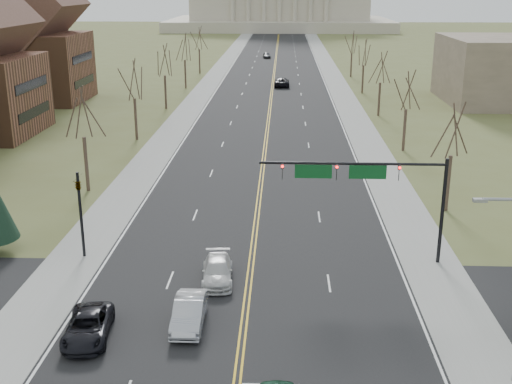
# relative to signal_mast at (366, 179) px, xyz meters

# --- Properties ---
(ground) EXTENTS (600.00, 600.00, 0.00)m
(ground) POSITION_rel_signal_mast_xyz_m (-7.45, -13.50, -5.76)
(ground) COLOR brown
(ground) RESTS_ON ground
(road) EXTENTS (20.00, 380.00, 0.01)m
(road) POSITION_rel_signal_mast_xyz_m (-7.45, 96.50, -5.76)
(road) COLOR black
(road) RESTS_ON ground
(cross_road) EXTENTS (120.00, 14.00, 0.01)m
(cross_road) POSITION_rel_signal_mast_xyz_m (-7.45, -7.50, -5.76)
(cross_road) COLOR black
(cross_road) RESTS_ON ground
(sidewalk_left) EXTENTS (4.00, 380.00, 0.03)m
(sidewalk_left) POSITION_rel_signal_mast_xyz_m (-19.45, 96.50, -5.75)
(sidewalk_left) COLOR gray
(sidewalk_left) RESTS_ON ground
(sidewalk_right) EXTENTS (4.00, 380.00, 0.03)m
(sidewalk_right) POSITION_rel_signal_mast_xyz_m (4.55, 96.50, -5.75)
(sidewalk_right) COLOR gray
(sidewalk_right) RESTS_ON ground
(center_line) EXTENTS (0.42, 380.00, 0.01)m
(center_line) POSITION_rel_signal_mast_xyz_m (-7.45, 96.50, -5.75)
(center_line) COLOR gold
(center_line) RESTS_ON road
(edge_line_left) EXTENTS (0.15, 380.00, 0.01)m
(edge_line_left) POSITION_rel_signal_mast_xyz_m (-17.25, 96.50, -5.75)
(edge_line_left) COLOR silver
(edge_line_left) RESTS_ON road
(edge_line_right) EXTENTS (0.15, 380.00, 0.01)m
(edge_line_right) POSITION_rel_signal_mast_xyz_m (2.35, 96.50, -5.75)
(edge_line_right) COLOR silver
(edge_line_right) RESTS_ON road
(signal_mast) EXTENTS (12.12, 0.44, 7.20)m
(signal_mast) POSITION_rel_signal_mast_xyz_m (0.00, 0.00, 0.00)
(signal_mast) COLOR black
(signal_mast) RESTS_ON ground
(signal_left) EXTENTS (0.32, 0.36, 6.00)m
(signal_left) POSITION_rel_signal_mast_xyz_m (-18.95, 0.00, -2.05)
(signal_left) COLOR black
(signal_left) RESTS_ON ground
(tree_r_0) EXTENTS (3.74, 3.74, 8.50)m
(tree_r_0) POSITION_rel_signal_mast_xyz_m (8.05, 10.50, 0.79)
(tree_r_0) COLOR #3A2E22
(tree_r_0) RESTS_ON ground
(tree_l_0) EXTENTS (3.96, 3.96, 9.00)m
(tree_l_0) POSITION_rel_signal_mast_xyz_m (-22.95, 14.50, 1.18)
(tree_l_0) COLOR #3A2E22
(tree_l_0) RESTS_ON ground
(tree_r_1) EXTENTS (3.74, 3.74, 8.50)m
(tree_r_1) POSITION_rel_signal_mast_xyz_m (8.05, 30.50, 0.79)
(tree_r_1) COLOR #3A2E22
(tree_r_1) RESTS_ON ground
(tree_l_1) EXTENTS (3.96, 3.96, 9.00)m
(tree_l_1) POSITION_rel_signal_mast_xyz_m (-22.95, 34.50, 1.18)
(tree_l_1) COLOR #3A2E22
(tree_l_1) RESTS_ON ground
(tree_r_2) EXTENTS (3.74, 3.74, 8.50)m
(tree_r_2) POSITION_rel_signal_mast_xyz_m (8.05, 50.50, 0.79)
(tree_r_2) COLOR #3A2E22
(tree_r_2) RESTS_ON ground
(tree_l_2) EXTENTS (3.96, 3.96, 9.00)m
(tree_l_2) POSITION_rel_signal_mast_xyz_m (-22.95, 54.50, 1.18)
(tree_l_2) COLOR #3A2E22
(tree_l_2) RESTS_ON ground
(tree_r_3) EXTENTS (3.74, 3.74, 8.50)m
(tree_r_3) POSITION_rel_signal_mast_xyz_m (8.05, 70.50, 0.79)
(tree_r_3) COLOR #3A2E22
(tree_r_3) RESTS_ON ground
(tree_l_3) EXTENTS (3.96, 3.96, 9.00)m
(tree_l_3) POSITION_rel_signal_mast_xyz_m (-22.95, 74.50, 1.18)
(tree_l_3) COLOR #3A2E22
(tree_l_3) RESTS_ON ground
(tree_r_4) EXTENTS (3.74, 3.74, 8.50)m
(tree_r_4) POSITION_rel_signal_mast_xyz_m (8.05, 90.50, 0.79)
(tree_r_4) COLOR #3A2E22
(tree_r_4) RESTS_ON ground
(tree_l_4) EXTENTS (3.96, 3.96, 9.00)m
(tree_l_4) POSITION_rel_signal_mast_xyz_m (-22.95, 94.50, 1.18)
(tree_l_4) COLOR #3A2E22
(tree_l_4) RESTS_ON ground
(bldg_left_far) EXTENTS (17.10, 14.28, 23.25)m
(bldg_left_far) POSITION_rel_signal_mast_xyz_m (-45.44, 60.50, 3.78)
(bldg_left_far) COLOR brown
(bldg_left_far) RESTS_ON ground
(car_sb_inner_lead) EXTENTS (1.67, 4.61, 1.51)m
(car_sb_inner_lead) POSITION_rel_signal_mast_xyz_m (-10.42, -8.97, -4.99)
(car_sb_inner_lead) COLOR #A8A9B0
(car_sb_inner_lead) RESTS_ON road
(car_sb_outer_lead) EXTENTS (2.73, 5.04, 1.34)m
(car_sb_outer_lead) POSITION_rel_signal_mast_xyz_m (-15.53, -10.57, -5.08)
(car_sb_outer_lead) COLOR black
(car_sb_outer_lead) RESTS_ON road
(car_sb_inner_second) EXTENTS (2.23, 4.74, 1.34)m
(car_sb_inner_second) POSITION_rel_signal_mast_xyz_m (-9.43, -3.47, -5.08)
(car_sb_inner_second) COLOR beige
(car_sb_inner_second) RESTS_ON road
(car_far_nb) EXTENTS (2.76, 5.85, 1.62)m
(car_far_nb) POSITION_rel_signal_mast_xyz_m (-5.77, 77.16, -4.94)
(car_far_nb) COLOR black
(car_far_nb) RESTS_ON road
(car_far_sb) EXTENTS (2.19, 4.38, 1.43)m
(car_far_sb) POSITION_rel_signal_mast_xyz_m (-9.75, 123.98, -5.03)
(car_far_sb) COLOR #434449
(car_far_sb) RESTS_ON road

